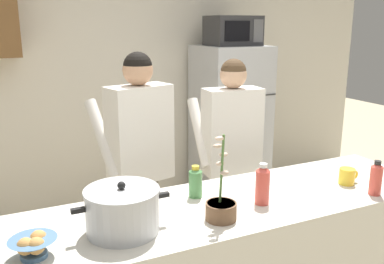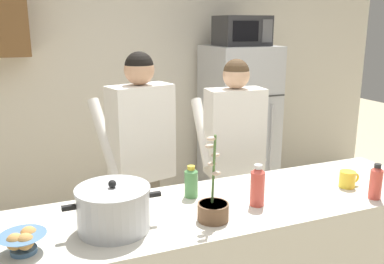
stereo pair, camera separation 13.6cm
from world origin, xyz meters
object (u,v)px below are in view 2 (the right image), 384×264
at_px(person_by_sink, 234,144).
at_px(bread_bowl, 23,241).
at_px(coffee_mug, 348,179).
at_px(bottle_mid_counter, 376,182).
at_px(refrigerator, 238,127).
at_px(bottle_far_corner, 191,182).
at_px(microwave, 242,31).
at_px(potted_orchid, 213,207).
at_px(person_near_pot, 141,146).
at_px(cooking_pot, 113,208).
at_px(bottle_near_edge, 258,186).

relative_size(person_by_sink, bread_bowl, 8.32).
bearing_deg(coffee_mug, bottle_mid_counter, -83.99).
distance_m(refrigerator, bottle_far_corner, 2.10).
height_order(microwave, potted_orchid, microwave).
distance_m(microwave, person_near_pot, 1.81).
height_order(cooking_pot, coffee_mug, cooking_pot).
bearing_deg(person_by_sink, bread_bowl, -148.37).
xyz_separation_m(bread_bowl, potted_orchid, (0.84, -0.02, 0.01)).
bearing_deg(person_near_pot, bottle_far_corner, -82.08).
bearing_deg(bread_bowl, microwave, 43.48).
relative_size(refrigerator, person_near_pot, 0.98).
bearing_deg(bottle_far_corner, bottle_mid_counter, -23.59).
height_order(cooking_pot, bread_bowl, cooking_pot).
distance_m(person_by_sink, bottle_mid_counter, 1.05).
distance_m(bread_bowl, bottle_near_edge, 1.13).
height_order(refrigerator, bread_bowl, refrigerator).
bearing_deg(potted_orchid, bottle_near_edge, 13.62).
xyz_separation_m(person_by_sink, bread_bowl, (-1.43, -0.88, -0.02)).
distance_m(microwave, person_by_sink, 1.47).
distance_m(coffee_mug, bottle_mid_counter, 0.19).
relative_size(coffee_mug, bread_bowl, 0.68).
height_order(cooking_pot, bottle_near_edge, cooking_pot).
relative_size(person_near_pot, bottle_far_corner, 9.44).
distance_m(bottle_near_edge, bottle_mid_counter, 0.65).
relative_size(person_by_sink, potted_orchid, 3.77).
xyz_separation_m(refrigerator, bread_bowl, (-2.07, -1.98, 0.16)).
bearing_deg(cooking_pot, potted_orchid, -10.72).
xyz_separation_m(coffee_mug, bread_bowl, (-1.74, -0.07, 0.00)).
height_order(coffee_mug, potted_orchid, potted_orchid).
height_order(refrigerator, bottle_near_edge, refrigerator).
bearing_deg(coffee_mug, bread_bowl, -177.83).
bearing_deg(potted_orchid, refrigerator, 58.63).
bearing_deg(bottle_far_corner, bottle_near_edge, -40.14).
bearing_deg(cooking_pot, bottle_near_edge, -1.40).
distance_m(person_near_pot, cooking_pot, 0.96).
bearing_deg(bottle_near_edge, cooking_pot, 178.60).
bearing_deg(bottle_near_edge, bottle_mid_counter, -14.59).
relative_size(cooking_pot, bottle_far_corner, 2.54).
distance_m(refrigerator, bread_bowl, 2.87).
bearing_deg(bread_bowl, person_near_pot, 51.13).
height_order(refrigerator, bottle_mid_counter, refrigerator).
distance_m(microwave, bottle_mid_counter, 2.23).
height_order(refrigerator, person_near_pot, person_near_pot).
bearing_deg(bread_bowl, person_by_sink, 31.63).
bearing_deg(bottle_far_corner, coffee_mug, -13.42).
bearing_deg(refrigerator, person_near_pot, -141.53).
bearing_deg(bread_bowl, coffee_mug, 2.17).
bearing_deg(refrigerator, bottle_far_corner, -125.43).
distance_m(bottle_far_corner, potted_orchid, 0.30).
bearing_deg(person_by_sink, bottle_mid_counter, -71.97).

